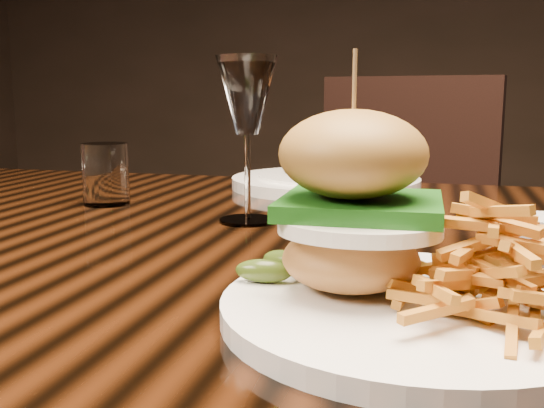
% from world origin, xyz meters
% --- Properties ---
extents(dining_table, '(1.60, 0.90, 0.75)m').
position_xyz_m(dining_table, '(0.00, 0.00, 0.67)').
color(dining_table, black).
rests_on(dining_table, ground).
extents(burger_plate, '(0.27, 0.27, 0.19)m').
position_xyz_m(burger_plate, '(0.10, -0.26, 0.80)').
color(burger_plate, white).
rests_on(burger_plate, dining_table).
extents(ramekin, '(0.08, 0.08, 0.03)m').
position_xyz_m(ramekin, '(0.23, 0.00, 0.77)').
color(ramekin, white).
rests_on(ramekin, dining_table).
extents(wine_glass, '(0.07, 0.07, 0.20)m').
position_xyz_m(wine_glass, '(-0.11, 0.04, 0.90)').
color(wine_glass, white).
rests_on(wine_glass, dining_table).
extents(water_tumbler, '(0.06, 0.06, 0.09)m').
position_xyz_m(water_tumbler, '(-0.34, 0.11, 0.79)').
color(water_tumbler, white).
rests_on(water_tumbler, dining_table).
extents(far_dish, '(0.31, 0.31, 0.10)m').
position_xyz_m(far_dish, '(-0.06, 0.35, 0.77)').
color(far_dish, white).
rests_on(far_dish, dining_table).
extents(chair_far, '(0.55, 0.55, 0.95)m').
position_xyz_m(chair_far, '(0.02, 0.89, 0.54)').
color(chair_far, black).
rests_on(chair_far, ground).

